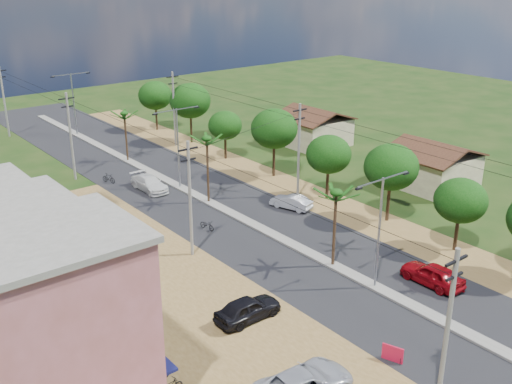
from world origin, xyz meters
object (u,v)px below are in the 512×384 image
car_parked_silver (303,384)px  car_silver_mid (291,202)px  car_red_near (432,275)px  car_parked_dark (248,309)px  car_white_far (149,184)px  roadside_sign (393,354)px  moto_rider_east (450,281)px

car_parked_silver → car_silver_mid: bearing=-35.4°
car_red_near → car_parked_dark: car_red_near is taller
car_white_far → car_red_near: bearing=-78.7°
car_red_near → car_silver_mid: bearing=-96.0°
car_parked_dark → car_red_near: bearing=-109.8°
car_silver_mid → roadside_sign: (-10.50, -20.16, -0.14)m
car_parked_silver → car_parked_dark: size_ratio=1.25×
car_white_far → moto_rider_east: 30.21m
car_silver_mid → car_parked_dark: (-14.18, -11.81, 0.11)m
car_white_far → car_parked_dark: size_ratio=1.10×
car_red_near → car_parked_silver: car_red_near is taller
car_silver_mid → moto_rider_east: size_ratio=2.27×
car_parked_dark → roadside_sign: size_ratio=3.77×
moto_rider_east → roadside_sign: size_ratio=1.46×
car_silver_mid → car_white_far: car_white_far is taller
car_white_far → moto_rider_east: (6.74, -29.45, -0.26)m
car_red_near → car_parked_dark: bearing=-20.0°
car_red_near → car_parked_silver: (-14.76, -2.88, -0.00)m
car_red_near → moto_rider_east: car_red_near is taller
car_white_far → moto_rider_east: car_white_far is taller
car_white_far → car_parked_silver: (-8.71, -31.32, 0.06)m
car_silver_mid → moto_rider_east: (-0.91, -17.31, -0.19)m
moto_rider_east → car_silver_mid: bearing=-117.2°
car_silver_mid → moto_rider_east: car_silver_mid is taller
car_white_far → car_parked_dark: (-6.53, -23.95, 0.05)m
car_red_near → car_parked_silver: size_ratio=0.82×
car_silver_mid → car_red_near: bearing=66.8°
moto_rider_east → roadside_sign: roadside_sign is taller
car_red_near → car_parked_dark: size_ratio=1.03×
car_silver_mid → roadside_sign: car_silver_mid is taller
car_parked_dark → car_white_far: bearing=-15.4°
car_red_near → car_white_far: bearing=-78.3°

